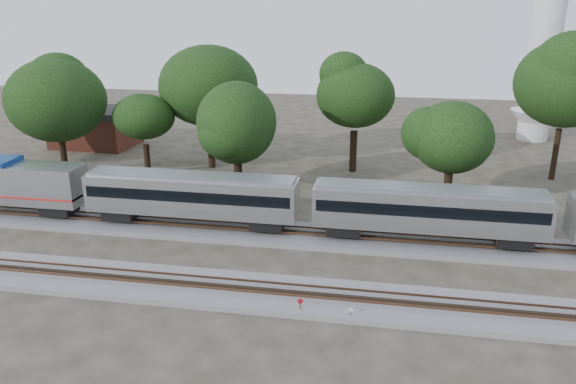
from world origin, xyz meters
name	(u,v)px	position (x,y,z in m)	size (l,w,h in m)	color
ground	(237,266)	(0.00, 0.00, 0.00)	(160.00, 160.00, 0.00)	#383328
track_far	(256,232)	(0.00, 6.00, 0.21)	(160.00, 5.00, 0.73)	slate
track_near	(221,289)	(0.00, -4.00, 0.21)	(160.00, 5.00, 0.73)	slate
switch_stand_red	(300,305)	(5.67, -5.89, 0.72)	(0.35, 0.13, 1.13)	#512D19
switch_stand_white	(351,313)	(8.80, -6.01, 0.56)	(0.27, 0.09, 0.87)	#512D19
switch_lever	(346,312)	(8.46, -5.30, 0.15)	(0.50, 0.30, 0.30)	#512D19
brick_building	(95,127)	(-28.15, 31.90, 2.53)	(10.85, 7.96, 5.02)	brown
tree_1	(56,100)	(-24.74, 18.51, 8.44)	(8.59, 8.59, 12.12)	black
tree_2	(144,117)	(-15.58, 19.95, 6.69)	(6.82, 6.82, 9.62)	black
tree_3	(209,86)	(-9.67, 24.69, 9.51)	(9.68, 9.68, 13.65)	black
tree_4	(237,123)	(-4.11, 15.93, 7.28)	(7.42, 7.42, 10.46)	black
tree_5	(355,96)	(6.72, 25.95, 8.67)	(8.83, 8.83, 12.44)	black
tree_6	(452,137)	(16.31, 16.06, 6.66)	(6.80, 6.80, 9.58)	black
tree_7	(566,83)	(28.45, 26.72, 10.42)	(10.60, 10.60, 14.95)	black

